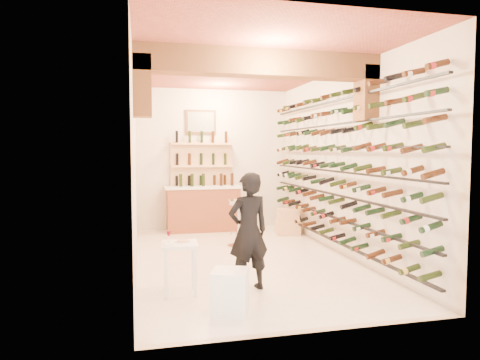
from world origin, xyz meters
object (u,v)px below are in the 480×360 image
(wine_rack, at_px, (330,165))
(white_stool, at_px, (230,291))
(tasting_table, at_px, (180,252))
(person, at_px, (248,231))
(chrome_barstool, at_px, (240,220))
(crate_lower, at_px, (288,228))
(back_counter, at_px, (203,207))

(wine_rack, height_order, white_stool, wine_rack)
(tasting_table, distance_m, person, 0.91)
(tasting_table, height_order, chrome_barstool, chrome_barstool)
(crate_lower, bearing_deg, tasting_table, -128.33)
(wine_rack, bearing_deg, chrome_barstool, 148.44)
(tasting_table, relative_size, white_stool, 1.62)
(wine_rack, bearing_deg, back_counter, 124.66)
(back_counter, distance_m, tasting_table, 4.24)
(back_counter, xyz_separation_m, tasting_table, (-0.90, -4.14, -0.00))
(tasting_table, bearing_deg, white_stool, -55.92)
(back_counter, xyz_separation_m, person, (-0.02, -4.21, 0.23))
(chrome_barstool, relative_size, crate_lower, 1.78)
(white_stool, bearing_deg, crate_lower, 62.59)
(crate_lower, bearing_deg, wine_rack, -85.82)
(wine_rack, distance_m, chrome_barstool, 1.95)
(back_counter, bearing_deg, wine_rack, -55.34)
(wine_rack, relative_size, person, 3.72)
(back_counter, relative_size, chrome_barstool, 1.92)
(wine_rack, distance_m, white_stool, 3.47)
(back_counter, bearing_deg, chrome_barstool, -76.61)
(tasting_table, distance_m, white_stool, 0.98)
(back_counter, distance_m, person, 4.22)
(back_counter, bearing_deg, person, -90.28)
(chrome_barstool, bearing_deg, tasting_table, -119.32)
(person, distance_m, crate_lower, 3.82)
(tasting_table, distance_m, crate_lower, 4.21)
(wine_rack, xyz_separation_m, tasting_table, (-2.73, -1.49, -1.02))
(chrome_barstool, bearing_deg, crate_lower, 36.09)
(tasting_table, xyz_separation_m, crate_lower, (2.60, 3.29, -0.38))
(white_stool, xyz_separation_m, person, (0.40, 0.73, 0.52))
(white_stool, bearing_deg, tasting_table, 121.02)
(wine_rack, distance_m, crate_lower, 2.28)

